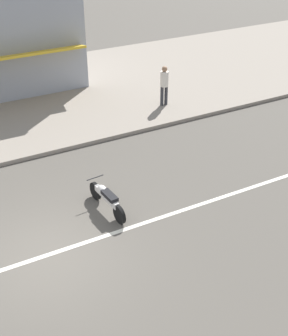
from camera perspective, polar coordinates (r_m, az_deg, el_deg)
The scene contains 5 objects.
ground_plane at distance 12.65m, azimuth -11.84°, elevation -10.40°, with size 160.00×160.00×0.00m, color #544F47.
lane_centre_stripe at distance 12.65m, azimuth -11.84°, elevation -10.39°, with size 50.40×0.14×0.01m, color silver.
motorcycle_0 at distance 13.73m, azimuth -4.60°, elevation -3.66°, with size 0.56×1.98×0.80m.
pedestrian_by_shop at distance 19.87m, azimuth 2.49°, elevation 10.36°, with size 0.34×0.34×1.71m.
shopfront_corner_warung at distance 22.92m, azimuth -16.65°, elevation 16.54°, with size 5.98×5.71×5.43m.
Camera 1 is at (-2.05, -9.31, 8.32)m, focal length 50.00 mm.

